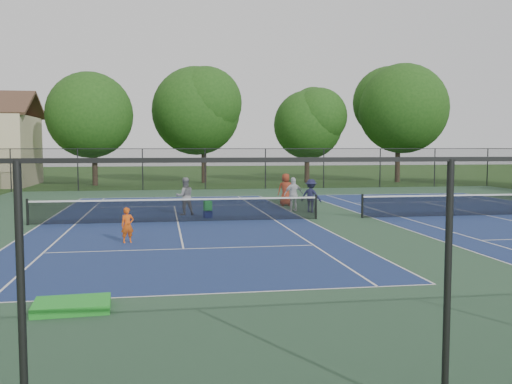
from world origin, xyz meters
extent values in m
plane|color=#234716|center=(0.00, 0.00, 0.00)|extent=(140.00, 140.00, 0.00)
cube|color=#2F5439|center=(0.00, 0.00, 0.00)|extent=(36.00, 36.00, 0.01)
cube|color=navy|center=(-7.00, 0.00, 0.01)|extent=(10.97, 23.77, 0.00)
cube|color=white|center=(-7.00, 11.88, 0.01)|extent=(10.97, 0.06, 0.00)
cube|color=white|center=(-7.00, -11.88, 0.01)|extent=(10.97, 0.06, 0.00)
cube|color=white|center=(-12.48, 0.00, 0.01)|extent=(0.06, 23.77, 0.00)
cube|color=white|center=(-1.51, 0.00, 0.01)|extent=(0.06, 23.77, 0.00)
cube|color=white|center=(-11.12, 0.00, 0.01)|extent=(0.06, 23.77, 0.00)
cube|color=white|center=(-2.88, 0.00, 0.01)|extent=(0.06, 23.77, 0.00)
cube|color=white|center=(-7.00, 6.40, 0.01)|extent=(8.23, 0.06, 0.00)
cube|color=white|center=(-7.00, -6.40, 0.01)|extent=(8.23, 0.06, 0.00)
cube|color=white|center=(-7.00, 0.00, 0.01)|extent=(0.06, 12.80, 0.00)
cylinder|color=black|center=(-12.95, 0.00, 0.54)|extent=(0.10, 0.10, 1.07)
cylinder|color=black|center=(-1.05, 0.00, 0.54)|extent=(0.10, 0.10, 1.07)
cube|color=black|center=(-7.00, 0.00, 0.47)|extent=(11.90, 0.01, 0.90)
cube|color=white|center=(-7.00, 0.00, 0.95)|extent=(11.90, 0.04, 0.07)
cube|color=navy|center=(7.00, 0.00, 0.01)|extent=(10.97, 23.77, 0.00)
cube|color=white|center=(7.00, 11.88, 0.01)|extent=(10.97, 0.06, 0.00)
cube|color=white|center=(1.51, 0.00, 0.01)|extent=(0.06, 23.77, 0.00)
cube|color=white|center=(2.88, 0.00, 0.01)|extent=(0.06, 23.77, 0.00)
cube|color=white|center=(7.00, 6.40, 0.01)|extent=(8.23, 0.06, 0.00)
cube|color=white|center=(7.00, 0.00, 0.01)|extent=(0.06, 12.80, 0.00)
cylinder|color=black|center=(1.05, 0.00, 0.54)|extent=(0.10, 0.10, 1.07)
cube|color=black|center=(7.00, 0.00, 0.47)|extent=(11.90, 0.01, 0.90)
cube|color=white|center=(7.00, 0.00, 0.95)|extent=(11.90, 0.04, 0.07)
cylinder|color=black|center=(-18.00, 18.00, 1.50)|extent=(0.08, 0.08, 3.00)
cylinder|color=black|center=(-13.50, 18.00, 1.50)|extent=(0.08, 0.08, 3.00)
cylinder|color=black|center=(-9.00, 18.00, 1.50)|extent=(0.08, 0.08, 3.00)
cylinder|color=black|center=(-9.00, -18.00, 1.50)|extent=(0.08, 0.08, 3.00)
cylinder|color=black|center=(-4.50, 18.00, 1.50)|extent=(0.08, 0.08, 3.00)
cylinder|color=black|center=(-4.50, -18.00, 1.50)|extent=(0.08, 0.08, 3.00)
cylinder|color=black|center=(0.00, 18.00, 1.50)|extent=(0.08, 0.08, 3.00)
cylinder|color=black|center=(4.50, 18.00, 1.50)|extent=(0.08, 0.08, 3.00)
cylinder|color=black|center=(9.00, 18.00, 1.50)|extent=(0.08, 0.08, 3.00)
cylinder|color=black|center=(13.50, 18.00, 1.50)|extent=(0.08, 0.08, 3.00)
cylinder|color=black|center=(18.00, 18.00, 1.50)|extent=(0.08, 0.08, 3.00)
cube|color=black|center=(0.00, 18.00, 1.50)|extent=(36.00, 0.01, 3.00)
cube|color=black|center=(0.00, 18.00, 3.00)|extent=(36.00, 0.05, 0.05)
cylinder|color=#2D2116|center=(-13.00, 24.00, 1.89)|extent=(0.44, 0.44, 3.78)
sphere|color=#183E11|center=(-13.00, 24.00, 5.65)|extent=(6.80, 6.80, 6.80)
sphere|color=#183E11|center=(-13.00, 24.00, 6.31)|extent=(5.58, 5.58, 5.58)
sphere|color=#183E11|center=(-13.00, 24.00, 6.98)|extent=(4.35, 4.35, 4.35)
cylinder|color=#2D2116|center=(-4.00, 26.00, 2.07)|extent=(0.44, 0.44, 4.14)
sphere|color=#183E11|center=(-4.00, 26.00, 6.23)|extent=(7.60, 7.60, 7.60)
sphere|color=#183E11|center=(-4.00, 26.00, 6.85)|extent=(6.23, 6.23, 6.23)
sphere|color=#183E11|center=(-4.00, 26.00, 7.48)|extent=(4.86, 4.86, 4.86)
cylinder|color=#2D2116|center=(5.00, 25.00, 1.71)|extent=(0.44, 0.44, 3.42)
sphere|color=#183E11|center=(5.00, 25.00, 5.07)|extent=(6.00, 6.00, 6.00)
sphere|color=#183E11|center=(5.00, 25.00, 5.77)|extent=(4.92, 4.92, 4.92)
sphere|color=#183E11|center=(5.00, 25.00, 6.48)|extent=(3.84, 3.84, 3.84)
cylinder|color=#2D2116|center=(13.00, 24.00, 2.16)|extent=(0.44, 0.44, 4.32)
sphere|color=#183E11|center=(13.00, 24.00, 6.46)|extent=(7.80, 7.80, 7.80)
sphere|color=#183E11|center=(13.00, 24.00, 7.08)|extent=(6.40, 6.40, 6.40)
sphere|color=#183E11|center=(13.00, 24.00, 7.69)|extent=(4.99, 4.99, 4.99)
imported|color=#F85A10|center=(-8.76, -4.92, 0.58)|extent=(0.49, 0.40, 1.16)
imported|color=gray|center=(-6.60, 2.44, 0.87)|extent=(0.95, 0.80, 1.73)
imported|color=silver|center=(-1.31, 3.16, 0.83)|extent=(1.01, 0.52, 1.66)
imported|color=#1A1C3B|center=(-0.61, 2.50, 0.80)|extent=(1.17, 1.11, 1.60)
imported|color=maroon|center=(-1.15, 5.65, 0.87)|extent=(0.91, 0.65, 1.74)
cube|color=navy|center=(-5.65, 1.19, 0.16)|extent=(0.40, 0.35, 0.32)
cube|color=green|center=(-5.65, 1.19, 0.54)|extent=(0.38, 0.33, 0.44)
cube|color=green|center=(-9.35, -12.65, 0.10)|extent=(1.49, 1.09, 0.18)
camera|label=1|loc=(-7.62, -23.80, 3.13)|focal=40.00mm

